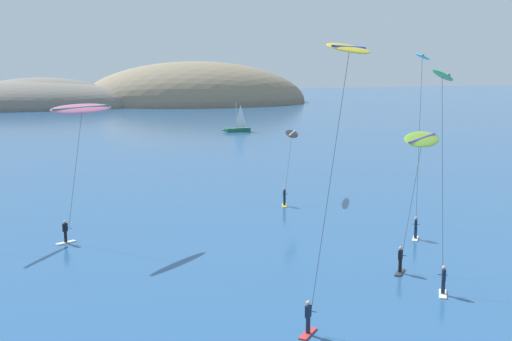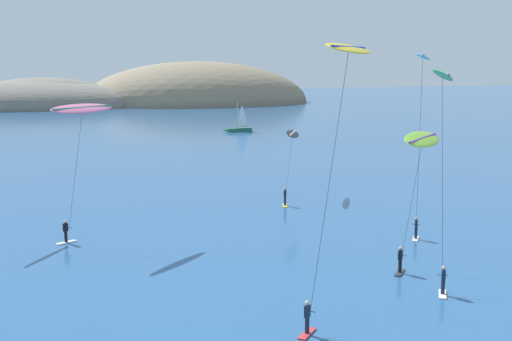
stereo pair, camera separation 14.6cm
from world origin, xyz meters
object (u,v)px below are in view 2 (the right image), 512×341
kitesurfer_yellow (346,69)px  kitesurfer_pink (81,117)px  kitesurfer_lime (421,146)px  kitesurfer_black (292,139)px  kitesurfer_cyan (422,72)px  sailboat_far (238,128)px  kitesurfer_green (442,91)px

kitesurfer_yellow → kitesurfer_pink: 22.61m
kitesurfer_lime → kitesurfer_yellow: bearing=-144.1°
kitesurfer_black → kitesurfer_pink: size_ratio=0.80×
kitesurfer_cyan → kitesurfer_black: (-4.29, 15.69, -6.71)m
kitesurfer_lime → kitesurfer_pink: 24.25m
kitesurfer_yellow → kitesurfer_pink: bearing=122.8°
sailboat_far → kitesurfer_lime: bearing=-98.2°
kitesurfer_lime → kitesurfer_pink: size_ratio=0.85×
kitesurfer_black → kitesurfer_pink: bearing=-155.0°
kitesurfer_cyan → kitesurfer_yellow: bearing=-134.9°
sailboat_far → kitesurfer_yellow: 90.42m
kitesurfer_lime → sailboat_far: bearing=81.8°
kitesurfer_black → kitesurfer_green: bearing=-89.9°
kitesurfer_lime → kitesurfer_black: 22.06m
kitesurfer_yellow → kitesurfer_pink: (-12.09, 18.76, -3.64)m
sailboat_far → kitesurfer_lime: size_ratio=0.70×
kitesurfer_black → kitesurfer_pink: (-20.29, -9.46, 3.43)m
sailboat_far → kitesurfer_cyan: size_ratio=0.43×
kitesurfer_lime → kitesurfer_green: size_ratio=0.67×
kitesurfer_cyan → kitesurfer_pink: kitesurfer_cyan is taller
kitesurfer_yellow → kitesurfer_black: size_ratio=1.75×
kitesurfer_green → kitesurfer_black: size_ratio=1.58×
sailboat_far → kitesurfer_green: size_ratio=0.47×
sailboat_far → kitesurfer_black: bearing=-101.5°
kitesurfer_cyan → kitesurfer_pink: (-24.58, 6.22, -3.28)m
kitesurfer_green → kitesurfer_black: bearing=90.1°
kitesurfer_yellow → kitesurfer_pink: size_ratio=1.40×
kitesurfer_yellow → kitesurfer_black: kitesurfer_yellow is taller
sailboat_far → kitesurfer_pink: (-32.34, -68.54, 8.36)m
sailboat_far → kitesurfer_black: 60.49m
kitesurfer_lime → kitesurfer_pink: bearing=148.9°
kitesurfer_yellow → kitesurfer_cyan: kitesurfer_yellow is taller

